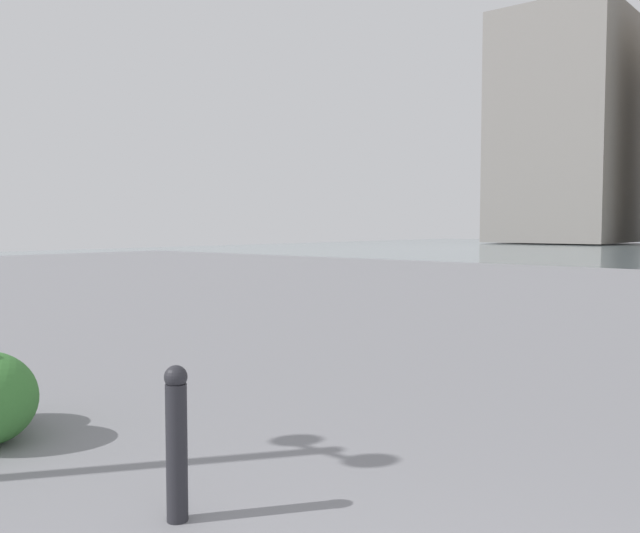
# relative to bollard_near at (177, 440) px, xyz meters

# --- Properties ---
(building_annex) EXTENTS (11.60, 12.58, 24.63)m
(building_annex) POSITION_rel_bollard_near_xyz_m (21.75, -64.97, 10.83)
(building_annex) COLOR gray
(building_annex) RESTS_ON ground
(bollard_near) EXTENTS (0.13, 0.13, 0.88)m
(bollard_near) POSITION_rel_bollard_near_xyz_m (0.00, 0.00, 0.00)
(bollard_near) COLOR #232328
(bollard_near) RESTS_ON ground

